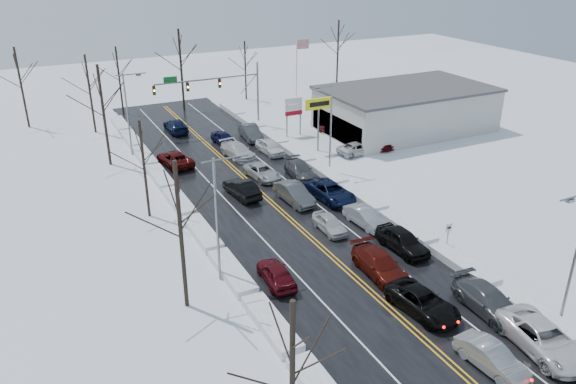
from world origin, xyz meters
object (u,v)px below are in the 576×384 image
tires_plus_sign (319,107)px  dealership_building (406,109)px  traffic_signal_mast (219,87)px  flagpole (298,71)px  oncoming_car_0 (242,196)px

tires_plus_sign → dealership_building: size_ratio=0.29×
traffic_signal_mast → dealership_building: size_ratio=0.65×
flagpole → dealership_building: flagpole is taller
flagpole → oncoming_car_0: size_ratio=2.06×
traffic_signal_mast → dealership_building: traffic_signal_mast is taller
traffic_signal_mast → tires_plus_sign: size_ratio=2.21×
tires_plus_sign → flagpole: size_ratio=0.60×
tires_plus_sign → oncoming_car_0: bearing=-147.8°
tires_plus_sign → flagpole: 14.79m
flagpole → oncoming_car_0: 28.30m
flagpole → dealership_building: (8.80, -12.00, -3.27)m
oncoming_car_0 → tires_plus_sign: bearing=-153.7°
tires_plus_sign → flagpole: flagpole is taller
dealership_building → oncoming_car_0: bearing=-159.3°
tires_plus_sign → oncoming_car_0: tires_plus_sign is taller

